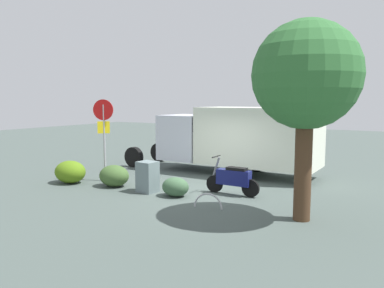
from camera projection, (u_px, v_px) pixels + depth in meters
ground_plane at (205, 191)px, 12.46m from camera, size 60.00×60.00×0.00m
box_truck_near at (235, 136)px, 15.26m from camera, size 8.35×2.39×2.71m
motorcycle at (233, 179)px, 11.91m from camera, size 1.81×0.55×1.20m
stop_sign at (104, 127)px, 13.83m from camera, size 0.71×0.33×3.02m
street_tree at (306, 77)px, 9.04m from camera, size 2.63×2.63×4.90m
utility_cabinet at (148, 177)px, 12.27m from camera, size 0.63×0.60×1.01m
bike_rack_hoop at (208, 208)px, 10.49m from camera, size 0.85×0.16×0.85m
shrub_near_sign at (114, 176)px, 13.09m from camera, size 1.10×0.90×0.75m
shrub_mid_verge at (175, 187)px, 11.75m from camera, size 0.88×0.72×0.60m
shrub_by_tree at (70, 172)px, 13.64m from camera, size 1.19×0.98×0.81m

